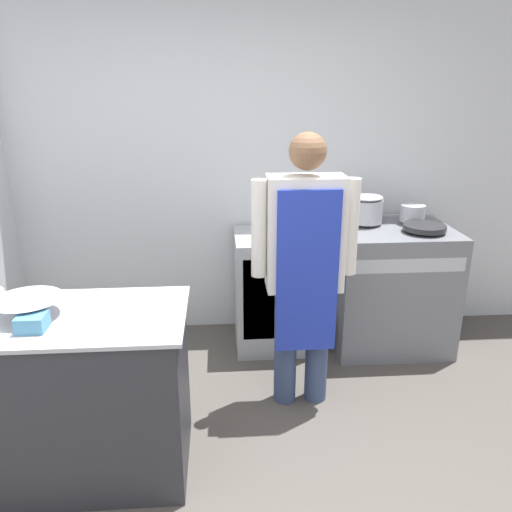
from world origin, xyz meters
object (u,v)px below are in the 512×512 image
object	(u,v)px
mixing_bowl	(28,307)
stock_pot	(365,208)
plastic_tub	(32,322)
fridge_unit	(273,290)
sauce_pot	(412,213)
saute_pan	(424,227)
person_cook	(304,259)
stove	(389,287)

from	to	relation	value
mixing_bowl	stock_pot	xyz separation A→B (m)	(1.99, 1.33, 0.13)
mixing_bowl	plastic_tub	world-z (taller)	mixing_bowl
fridge_unit	mixing_bowl	distance (m)	1.89
sauce_pot	saute_pan	bearing A→B (deg)	-90.00
person_cook	plastic_tub	xyz separation A→B (m)	(-1.33, -0.65, -0.04)
fridge_unit	plastic_tub	distance (m)	1.95
stove	saute_pan	size ratio (longest dim) A/B	3.16
stock_pot	fridge_unit	bearing A→B (deg)	-176.20
fridge_unit	sauce_pot	world-z (taller)	sauce_pot
plastic_tub	saute_pan	world-z (taller)	saute_pan
stove	person_cook	distance (m)	1.16
stove	stock_pot	world-z (taller)	stock_pot
stove	person_cook	bearing A→B (deg)	-138.10
stove	saute_pan	world-z (taller)	saute_pan
stock_pot	sauce_pot	world-z (taller)	stock_pot
saute_pan	person_cook	bearing A→B (deg)	-148.55
mixing_bowl	plastic_tub	distance (m)	0.16
fridge_unit	mixing_bowl	bearing A→B (deg)	-135.57
person_cook	stock_pot	world-z (taller)	person_cook
stove	sauce_pot	size ratio (longest dim) A/B	5.17
person_cook	plastic_tub	world-z (taller)	person_cook
sauce_pot	plastic_tub	bearing A→B (deg)	-147.20
sauce_pot	stock_pot	bearing A→B (deg)	-180.00
stove	fridge_unit	xyz separation A→B (m)	(-0.88, 0.08, -0.03)
mixing_bowl	person_cook	bearing A→B (deg)	19.66
saute_pan	sauce_pot	xyz separation A→B (m)	(0.00, 0.24, 0.04)
plastic_tub	sauce_pot	world-z (taller)	sauce_pot
fridge_unit	stock_pot	distance (m)	0.92
person_cook	sauce_pot	world-z (taller)	person_cook
fridge_unit	sauce_pot	distance (m)	1.20
stove	stock_pot	size ratio (longest dim) A/B	3.71
stove	fridge_unit	size ratio (longest dim) A/B	1.09
fridge_unit	plastic_tub	bearing A→B (deg)	-130.92
saute_pan	sauce_pot	world-z (taller)	sauce_pot
mixing_bowl	saute_pan	bearing A→B (deg)	24.73
person_cook	mixing_bowl	size ratio (longest dim) A/B	5.11
mixing_bowl	sauce_pot	world-z (taller)	sauce_pot
fridge_unit	stock_pot	bearing A→B (deg)	3.80
person_cook	stock_pot	bearing A→B (deg)	54.37
plastic_tub	stock_pot	distance (m)	2.43
mixing_bowl	sauce_pot	size ratio (longest dim) A/B	1.79
stove	plastic_tub	bearing A→B (deg)	-147.42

